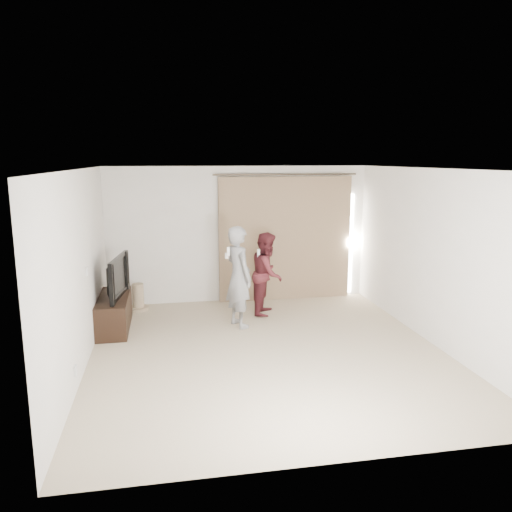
# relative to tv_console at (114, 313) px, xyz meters

# --- Properties ---
(floor) EXTENTS (5.50, 5.50, 0.00)m
(floor) POSITION_rel_tv_console_xyz_m (2.27, -1.44, -0.27)
(floor) COLOR #BCA78D
(floor) RESTS_ON ground
(wall_back) EXTENTS (5.00, 0.04, 2.60)m
(wall_back) POSITION_rel_tv_console_xyz_m (2.27, 1.31, 1.03)
(wall_back) COLOR white
(wall_back) RESTS_ON ground
(wall_left) EXTENTS (0.04, 5.50, 2.60)m
(wall_left) POSITION_rel_tv_console_xyz_m (-0.23, -1.44, 1.03)
(wall_left) COLOR white
(wall_left) RESTS_ON ground
(ceiling) EXTENTS (5.00, 5.50, 0.01)m
(ceiling) POSITION_rel_tv_console_xyz_m (2.27, -1.44, 2.33)
(ceiling) COLOR silver
(ceiling) RESTS_ON wall_back
(curtain) EXTENTS (2.80, 0.11, 2.46)m
(curtain) POSITION_rel_tv_console_xyz_m (3.18, 1.24, 0.94)
(curtain) COLOR #907958
(curtain) RESTS_ON ground
(tv_console) EXTENTS (0.48, 1.39, 0.53)m
(tv_console) POSITION_rel_tv_console_xyz_m (0.00, 0.00, 0.00)
(tv_console) COLOR black
(tv_console) RESTS_ON ground
(tv) EXTENTS (0.32, 1.17, 0.67)m
(tv) POSITION_rel_tv_console_xyz_m (0.00, 0.00, 0.60)
(tv) COLOR black
(tv) RESTS_ON tv_console
(scratching_post) EXTENTS (0.37, 0.37, 0.49)m
(scratching_post) POSITION_rel_tv_console_xyz_m (0.34, 0.96, -0.07)
(scratching_post) COLOR tan
(scratching_post) RESTS_ON ground
(person_man) EXTENTS (0.59, 0.71, 1.67)m
(person_man) POSITION_rel_tv_console_xyz_m (2.03, -0.23, 0.57)
(person_man) COLOR gray
(person_man) RESTS_ON ground
(person_woman) EXTENTS (0.78, 0.87, 1.47)m
(person_woman) POSITION_rel_tv_console_xyz_m (2.63, 0.35, 0.47)
(person_woman) COLOR #591F25
(person_woman) RESTS_ON ground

